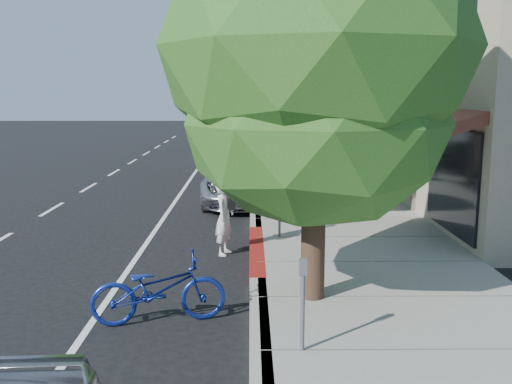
{
  "coord_description": "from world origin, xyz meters",
  "views": [
    {
      "loc": [
        -0.13,
        -11.09,
        3.54
      ],
      "look_at": [
        -0.01,
        1.32,
        1.35
      ],
      "focal_mm": 40.0,
      "sensor_mm": 36.0,
      "label": 1
    }
  ],
  "objects_px": {
    "street_tree_0": "(316,55)",
    "pedestrian": "(306,157)",
    "dark_sedan": "(242,159)",
    "bicycle": "(159,289)",
    "cyclist": "(225,218)",
    "dark_suv_far": "(235,137)",
    "street_tree_5": "(266,77)",
    "street_tree_2": "(279,62)",
    "street_tree_3": "(273,65)",
    "street_tree_4": "(269,79)",
    "street_tree_1": "(290,52)",
    "silver_suv": "(239,180)",
    "white_pickup": "(230,144)"
  },
  "relations": [
    {
      "from": "street_tree_0",
      "to": "pedestrian",
      "type": "height_order",
      "value": "street_tree_0"
    },
    {
      "from": "dark_sedan",
      "to": "bicycle",
      "type": "bearing_deg",
      "value": -93.69
    },
    {
      "from": "bicycle",
      "to": "pedestrian",
      "type": "relative_size",
      "value": 1.13
    },
    {
      "from": "cyclist",
      "to": "dark_suv_far",
      "type": "height_order",
      "value": "cyclist"
    },
    {
      "from": "street_tree_5",
      "to": "pedestrian",
      "type": "xyz_separation_m",
      "value": [
        1.11,
        -17.19,
        -3.48
      ]
    },
    {
      "from": "street_tree_2",
      "to": "street_tree_3",
      "type": "xyz_separation_m",
      "value": [
        0.0,
        6.0,
        0.14
      ]
    },
    {
      "from": "street_tree_2",
      "to": "street_tree_3",
      "type": "distance_m",
      "value": 6.0
    },
    {
      "from": "street_tree_0",
      "to": "street_tree_3",
      "type": "xyz_separation_m",
      "value": [
        0.0,
        18.0,
        0.65
      ]
    },
    {
      "from": "street_tree_4",
      "to": "cyclist",
      "type": "height_order",
      "value": "street_tree_4"
    },
    {
      "from": "street_tree_5",
      "to": "bicycle",
      "type": "distance_m",
      "value": 31.06
    },
    {
      "from": "street_tree_1",
      "to": "dark_sedan",
      "type": "xyz_separation_m",
      "value": [
        -1.4,
        9.08,
        -3.85
      ]
    },
    {
      "from": "street_tree_1",
      "to": "bicycle",
      "type": "bearing_deg",
      "value": -110.08
    },
    {
      "from": "street_tree_4",
      "to": "silver_suv",
      "type": "bearing_deg",
      "value": -95.37
    },
    {
      "from": "street_tree_5",
      "to": "dark_sedan",
      "type": "bearing_deg",
      "value": -95.36
    },
    {
      "from": "dark_sedan",
      "to": "street_tree_5",
      "type": "bearing_deg",
      "value": 84.76
    },
    {
      "from": "silver_suv",
      "to": "dark_suv_far",
      "type": "distance_m",
      "value": 16.48
    },
    {
      "from": "street_tree_3",
      "to": "pedestrian",
      "type": "bearing_deg",
      "value": -77.91
    },
    {
      "from": "bicycle",
      "to": "cyclist",
      "type": "bearing_deg",
      "value": -24.06
    },
    {
      "from": "silver_suv",
      "to": "dark_sedan",
      "type": "xyz_separation_m",
      "value": [
        0.0,
        5.97,
        -0.02
      ]
    },
    {
      "from": "street_tree_0",
      "to": "white_pickup",
      "type": "bearing_deg",
      "value": 95.95
    },
    {
      "from": "white_pickup",
      "to": "dark_suv_far",
      "type": "xyz_separation_m",
      "value": [
        0.13,
        5.33,
        -0.05
      ]
    },
    {
      "from": "street_tree_3",
      "to": "dark_sedan",
      "type": "relative_size",
      "value": 1.87
    },
    {
      "from": "street_tree_1",
      "to": "dark_sedan",
      "type": "height_order",
      "value": "street_tree_1"
    },
    {
      "from": "street_tree_0",
      "to": "cyclist",
      "type": "height_order",
      "value": "street_tree_0"
    },
    {
      "from": "street_tree_2",
      "to": "white_pickup",
      "type": "distance_m",
      "value": 9.31
    },
    {
      "from": "white_pickup",
      "to": "pedestrian",
      "type": "distance_m",
      "value": 8.12
    },
    {
      "from": "dark_sedan",
      "to": "dark_suv_far",
      "type": "height_order",
      "value": "dark_suv_far"
    },
    {
      "from": "street_tree_0",
      "to": "street_tree_2",
      "type": "relative_size",
      "value": 0.95
    },
    {
      "from": "street_tree_4",
      "to": "street_tree_5",
      "type": "xyz_separation_m",
      "value": [
        0.0,
        6.0,
        0.27
      ]
    },
    {
      "from": "street_tree_5",
      "to": "bicycle",
      "type": "relative_size",
      "value": 3.52
    },
    {
      "from": "street_tree_0",
      "to": "bicycle",
      "type": "height_order",
      "value": "street_tree_0"
    },
    {
      "from": "bicycle",
      "to": "silver_suv",
      "type": "relative_size",
      "value": 0.4
    },
    {
      "from": "street_tree_4",
      "to": "cyclist",
      "type": "distance_m",
      "value": 21.27
    },
    {
      "from": "street_tree_2",
      "to": "dark_sedan",
      "type": "relative_size",
      "value": 1.7
    },
    {
      "from": "street_tree_3",
      "to": "street_tree_4",
      "type": "xyz_separation_m",
      "value": [
        0.0,
        6.0,
        -0.48
      ]
    },
    {
      "from": "street_tree_5",
      "to": "dark_sedan",
      "type": "height_order",
      "value": "street_tree_5"
    },
    {
      "from": "dark_sedan",
      "to": "dark_suv_far",
      "type": "distance_m",
      "value": 10.52
    },
    {
      "from": "bicycle",
      "to": "white_pickup",
      "type": "relative_size",
      "value": 0.34
    },
    {
      "from": "street_tree_4",
      "to": "white_pickup",
      "type": "relative_size",
      "value": 1.17
    },
    {
      "from": "pedestrian",
      "to": "street_tree_3",
      "type": "bearing_deg",
      "value": -116.6
    },
    {
      "from": "street_tree_0",
      "to": "cyclist",
      "type": "relative_size",
      "value": 4.18
    },
    {
      "from": "street_tree_5",
      "to": "silver_suv",
      "type": "height_order",
      "value": "street_tree_5"
    },
    {
      "from": "street_tree_4",
      "to": "bicycle",
      "type": "bearing_deg",
      "value": -95.66
    },
    {
      "from": "bicycle",
      "to": "pedestrian",
      "type": "distance_m",
      "value": 13.98
    },
    {
      "from": "street_tree_3",
      "to": "cyclist",
      "type": "bearing_deg",
      "value": -96.12
    },
    {
      "from": "street_tree_2",
      "to": "bicycle",
      "type": "relative_size",
      "value": 3.51
    },
    {
      "from": "cyclist",
      "to": "street_tree_1",
      "type": "bearing_deg",
      "value": -13.16
    },
    {
      "from": "street_tree_0",
      "to": "dark_sedan",
      "type": "height_order",
      "value": "street_tree_0"
    },
    {
      "from": "street_tree_2",
      "to": "dark_suv_far",
      "type": "height_order",
      "value": "street_tree_2"
    },
    {
      "from": "street_tree_1",
      "to": "dark_suv_far",
      "type": "xyz_separation_m",
      "value": [
        -1.98,
        19.59,
        -3.74
      ]
    }
  ]
}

